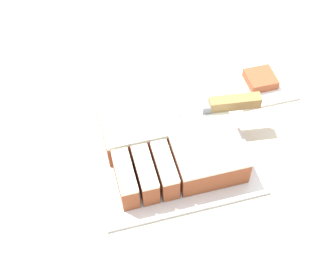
{
  "coord_description": "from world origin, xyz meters",
  "views": [
    {
      "loc": [
        -0.13,
        -0.56,
        1.66
      ],
      "look_at": [
        0.01,
        -0.04,
        0.98
      ],
      "focal_mm": 50.0,
      "sensor_mm": 36.0,
      "label": 1
    }
  ],
  "objects_px": {
    "cake": "(169,133)",
    "brownie": "(260,79)",
    "cake_board": "(168,145)",
    "knife": "(219,105)"
  },
  "relations": [
    {
      "from": "cake_board",
      "to": "knife",
      "type": "xyz_separation_m",
      "value": [
        0.1,
        0.01,
        0.07
      ]
    },
    {
      "from": "cake",
      "to": "knife",
      "type": "height_order",
      "value": "knife"
    },
    {
      "from": "knife",
      "to": "brownie",
      "type": "height_order",
      "value": "knife"
    },
    {
      "from": "knife",
      "to": "brownie",
      "type": "relative_size",
      "value": 4.62
    },
    {
      "from": "knife",
      "to": "brownie",
      "type": "xyz_separation_m",
      "value": [
        0.13,
        0.09,
        -0.06
      ]
    },
    {
      "from": "cake_board",
      "to": "knife",
      "type": "relative_size",
      "value": 1.1
    },
    {
      "from": "cake",
      "to": "brownie",
      "type": "relative_size",
      "value": 4.12
    },
    {
      "from": "cake_board",
      "to": "brownie",
      "type": "relative_size",
      "value": 5.1
    },
    {
      "from": "cake",
      "to": "knife",
      "type": "bearing_deg",
      "value": 6.59
    },
    {
      "from": "cake_board",
      "to": "brownie",
      "type": "xyz_separation_m",
      "value": [
        0.23,
        0.11,
        0.01
      ]
    }
  ]
}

